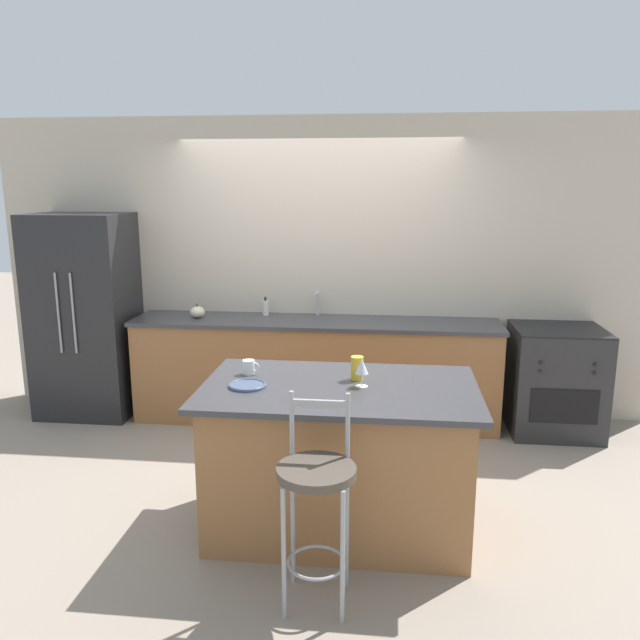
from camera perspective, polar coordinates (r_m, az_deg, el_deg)
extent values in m
plane|color=gray|center=(5.47, -0.90, -10.34)|extent=(18.00, 18.00, 0.00)
cube|color=beige|center=(5.75, -0.09, 4.78)|extent=(6.00, 0.07, 2.70)
cube|color=#936038|center=(5.65, -0.44, -4.75)|extent=(3.22, 0.61, 0.89)
cube|color=#38383D|center=(5.53, -0.45, -0.16)|extent=(3.25, 0.65, 0.03)
cube|color=black|center=(5.53, -0.45, -0.04)|extent=(0.56, 0.34, 0.01)
cylinder|color=#ADAFB5|center=(5.71, -0.20, 1.54)|extent=(0.02, 0.02, 0.22)
cylinder|color=#ADAFB5|center=(5.63, -0.27, 2.43)|extent=(0.02, 0.12, 0.02)
cube|color=#936038|center=(3.93, 1.74, -12.71)|extent=(1.53, 0.88, 0.89)
cube|color=#38383D|center=(3.76, 1.78, -6.29)|extent=(1.65, 1.00, 0.03)
cube|color=#232326|center=(6.11, -20.63, 0.39)|extent=(0.85, 0.66, 1.85)
cylinder|color=#939399|center=(5.82, -22.82, 0.58)|extent=(0.02, 0.02, 0.70)
cylinder|color=#939399|center=(5.76, -21.63, 0.56)|extent=(0.02, 0.02, 0.70)
cube|color=#28282B|center=(5.75, 20.68, -5.23)|extent=(0.74, 0.67, 0.90)
cube|color=black|center=(5.47, 21.45, -7.38)|extent=(0.54, 0.01, 0.29)
cube|color=black|center=(5.63, 21.03, -0.77)|extent=(0.74, 0.67, 0.02)
cylinder|color=black|center=(5.30, 19.59, -3.75)|extent=(0.03, 0.02, 0.03)
cylinder|color=black|center=(5.42, 23.90, -3.78)|extent=(0.03, 0.02, 0.03)
cylinder|color=black|center=(5.32, 19.54, -4.49)|extent=(0.03, 0.02, 0.03)
cylinder|color=black|center=(5.44, 23.83, -4.51)|extent=(0.03, 0.02, 0.03)
cylinder|color=#99999E|center=(3.24, -3.34, -20.61)|extent=(0.02, 0.02, 0.70)
cylinder|color=#99999E|center=(3.21, 2.07, -20.94)|extent=(0.02, 0.02, 0.70)
cylinder|color=#99999E|center=(3.48, -2.50, -18.06)|extent=(0.02, 0.02, 0.70)
cylinder|color=#99999E|center=(3.45, 2.46, -18.33)|extent=(0.02, 0.02, 0.70)
torus|color=#99999E|center=(3.41, -0.33, -21.26)|extent=(0.30, 0.30, 0.02)
cylinder|color=#4C4238|center=(3.16, -0.34, -13.68)|extent=(0.40, 0.40, 0.04)
cylinder|color=#99999E|center=(3.23, -2.60, -9.37)|extent=(0.02, 0.02, 0.34)
cylinder|color=#99999E|center=(3.20, 2.55, -9.58)|extent=(0.02, 0.02, 0.34)
cube|color=#99999E|center=(3.17, -0.04, -7.67)|extent=(0.29, 0.02, 0.04)
cylinder|color=#425170|center=(3.76, -6.65, -5.98)|extent=(0.23, 0.23, 0.01)
torus|color=#425170|center=(3.76, -6.65, -5.89)|extent=(0.22, 0.22, 0.01)
cylinder|color=white|center=(3.74, 3.83, -6.07)|extent=(0.07, 0.07, 0.00)
cylinder|color=white|center=(3.73, 3.84, -5.47)|extent=(0.01, 0.01, 0.08)
cone|color=white|center=(3.71, 3.85, -4.24)|extent=(0.08, 0.08, 0.09)
cylinder|color=white|center=(3.99, -6.54, -4.30)|extent=(0.08, 0.08, 0.09)
torus|color=white|center=(3.98, -6.00, -4.30)|extent=(0.06, 0.01, 0.06)
cylinder|color=gold|center=(3.85, 3.41, -4.41)|extent=(0.08, 0.08, 0.15)
ellipsoid|color=beige|center=(5.72, -11.15, 0.72)|extent=(0.13, 0.13, 0.10)
cylinder|color=brown|center=(5.70, -11.17, 1.34)|extent=(0.02, 0.02, 0.02)
cylinder|color=silver|center=(5.73, -5.00, 1.11)|extent=(0.06, 0.06, 0.14)
cylinder|color=black|center=(5.72, -5.02, 1.94)|extent=(0.02, 0.02, 0.03)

